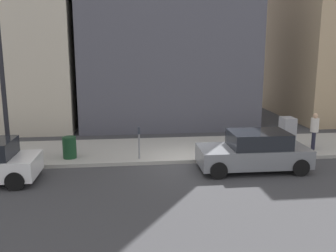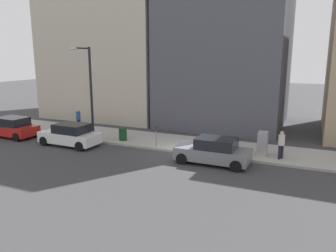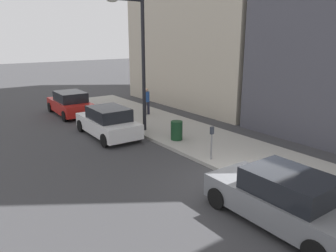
% 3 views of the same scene
% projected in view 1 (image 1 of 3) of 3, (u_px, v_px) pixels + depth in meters
% --- Properties ---
extents(ground_plane, '(120.00, 120.00, 0.00)m').
position_uv_depth(ground_plane, '(193.00, 164.00, 15.35)').
color(ground_plane, '#38383A').
extents(sidewalk, '(4.00, 36.00, 0.15)m').
position_uv_depth(sidewalk, '(186.00, 149.00, 17.27)').
color(sidewalk, '#9E9B93').
rests_on(sidewalk, ground).
extents(parked_car_grey, '(1.95, 4.22, 1.52)m').
position_uv_depth(parked_car_grey, '(254.00, 152.00, 14.42)').
color(parked_car_grey, slate).
rests_on(parked_car_grey, ground).
extents(parking_meter, '(0.14, 0.10, 1.35)m').
position_uv_depth(parking_meter, '(139.00, 139.00, 15.33)').
color(parking_meter, slate).
rests_on(parking_meter, sidewalk).
extents(utility_box, '(0.83, 0.61, 1.43)m').
position_uv_depth(utility_box, '(287.00, 133.00, 16.95)').
color(utility_box, '#A8A399').
rests_on(utility_box, sidewalk).
extents(trash_bin, '(0.56, 0.56, 0.90)m').
position_uv_depth(trash_bin, '(70.00, 147.00, 15.52)').
color(trash_bin, '#14381E').
rests_on(trash_bin, sidewalk).
extents(pedestrian_near_meter, '(0.36, 0.36, 1.66)m').
position_uv_depth(pedestrian_near_meter, '(314.00, 129.00, 16.69)').
color(pedestrian_near_meter, '#1E1E2D').
rests_on(pedestrian_near_meter, sidewalk).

